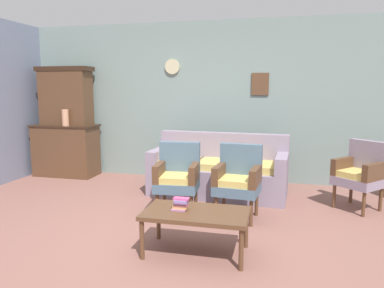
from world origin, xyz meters
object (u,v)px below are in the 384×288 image
at_px(coffee_table, 196,216).
at_px(floral_couch, 219,173).
at_px(vase_on_cabinet, 65,118).
at_px(book_stack_on_table, 181,204).
at_px(armchair_row_middle, 238,178).
at_px(side_cabinet, 66,150).
at_px(wingback_chair_by_fireplace, 361,172).
at_px(armchair_near_couch_end, 178,175).

bearing_deg(coffee_table, floral_couch, 93.12).
bearing_deg(vase_on_cabinet, coffee_table, -39.54).
bearing_deg(vase_on_cabinet, book_stack_on_table, -40.96).
bearing_deg(armchair_row_middle, coffee_table, -104.74).
relative_size(side_cabinet, wingback_chair_by_fireplace, 1.28).
relative_size(floral_couch, wingback_chair_by_fireplace, 2.28).
bearing_deg(wingback_chair_by_fireplace, armchair_near_couch_end, -162.35).
height_order(wingback_chair_by_fireplace, coffee_table, wingback_chair_by_fireplace).
relative_size(vase_on_cabinet, coffee_table, 0.29).
height_order(side_cabinet, armchair_near_couch_end, side_cabinet).
height_order(floral_couch, wingback_chair_by_fireplace, same).
distance_m(floral_couch, wingback_chair_by_fireplace, 1.95).
distance_m(vase_on_cabinet, armchair_near_couch_end, 2.80).
distance_m(side_cabinet, wingback_chair_by_fireplace, 4.88).
bearing_deg(book_stack_on_table, side_cabinet, 138.32).
bearing_deg(book_stack_on_table, floral_couch, 88.80).
xyz_separation_m(side_cabinet, coffee_table, (3.01, -2.55, -0.09)).
height_order(vase_on_cabinet, armchair_row_middle, vase_on_cabinet).
relative_size(armchair_row_middle, book_stack_on_table, 5.48).
bearing_deg(armchair_near_couch_end, coffee_table, -65.67).
bearing_deg(armchair_near_couch_end, vase_on_cabinet, 151.13).
bearing_deg(vase_on_cabinet, wingback_chair_by_fireplace, -7.24).
bearing_deg(armchair_row_middle, vase_on_cabinet, 157.63).
xyz_separation_m(side_cabinet, vase_on_cabinet, (0.14, -0.18, 0.61)).
bearing_deg(coffee_table, side_cabinet, 139.68).
bearing_deg(side_cabinet, armchair_row_middle, -24.22).
relative_size(side_cabinet, floral_couch, 0.56).
distance_m(vase_on_cabinet, coffee_table, 3.79).
relative_size(floral_couch, armchair_near_couch_end, 2.28).
distance_m(wingback_chair_by_fireplace, book_stack_on_table, 2.64).
height_order(vase_on_cabinet, coffee_table, vase_on_cabinet).
bearing_deg(side_cabinet, armchair_near_couch_end, -30.68).
height_order(floral_couch, coffee_table, floral_couch).
bearing_deg(floral_couch, armchair_near_couch_end, -110.47).
bearing_deg(floral_couch, coffee_table, -86.88).
bearing_deg(floral_couch, wingback_chair_by_fireplace, -7.37).
distance_m(side_cabinet, armchair_row_middle, 3.61).
xyz_separation_m(vase_on_cabinet, book_stack_on_table, (2.72, -2.36, -0.60)).
bearing_deg(armchair_row_middle, floral_couch, 112.43).
distance_m(floral_couch, book_stack_on_table, 2.02).
distance_m(side_cabinet, vase_on_cabinet, 0.65).
height_order(armchair_row_middle, wingback_chair_by_fireplace, same).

